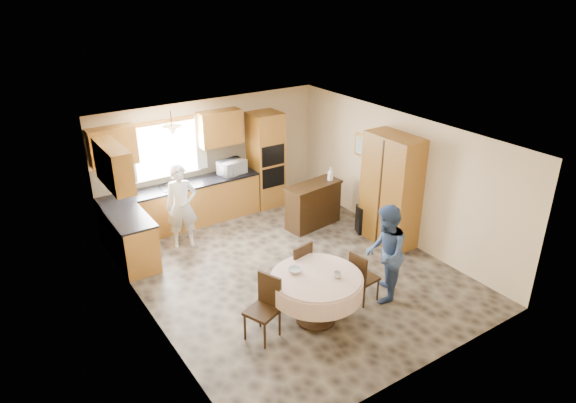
# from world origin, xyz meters

# --- Properties ---
(floor) EXTENTS (5.00, 6.00, 0.01)m
(floor) POSITION_xyz_m (0.00, 0.00, 0.00)
(floor) COLOR #72654F
(floor) RESTS_ON ground
(ceiling) EXTENTS (5.00, 6.00, 0.01)m
(ceiling) POSITION_xyz_m (0.00, 0.00, 2.50)
(ceiling) COLOR white
(ceiling) RESTS_ON wall_back
(wall_back) EXTENTS (5.00, 0.02, 2.50)m
(wall_back) POSITION_xyz_m (0.00, 3.00, 1.25)
(wall_back) COLOR #D9BC8B
(wall_back) RESTS_ON floor
(wall_front) EXTENTS (5.00, 0.02, 2.50)m
(wall_front) POSITION_xyz_m (0.00, -3.00, 1.25)
(wall_front) COLOR #D9BC8B
(wall_front) RESTS_ON floor
(wall_left) EXTENTS (0.02, 6.00, 2.50)m
(wall_left) POSITION_xyz_m (-2.50, 0.00, 1.25)
(wall_left) COLOR #D9BC8B
(wall_left) RESTS_ON floor
(wall_right) EXTENTS (0.02, 6.00, 2.50)m
(wall_right) POSITION_xyz_m (2.50, 0.00, 1.25)
(wall_right) COLOR #D9BC8B
(wall_right) RESTS_ON floor
(window) EXTENTS (1.40, 0.03, 1.10)m
(window) POSITION_xyz_m (-1.00, 2.98, 1.60)
(window) COLOR white
(window) RESTS_ON wall_back
(curtain_left) EXTENTS (0.22, 0.02, 1.15)m
(curtain_left) POSITION_xyz_m (-1.75, 2.93, 1.65)
(curtain_left) COLOR white
(curtain_left) RESTS_ON wall_back
(curtain_right) EXTENTS (0.22, 0.02, 1.15)m
(curtain_right) POSITION_xyz_m (-0.25, 2.93, 1.65)
(curtain_right) COLOR white
(curtain_right) RESTS_ON wall_back
(base_cab_back) EXTENTS (3.30, 0.60, 0.88)m
(base_cab_back) POSITION_xyz_m (-0.85, 2.70, 0.44)
(base_cab_back) COLOR orange
(base_cab_back) RESTS_ON floor
(counter_back) EXTENTS (3.30, 0.64, 0.04)m
(counter_back) POSITION_xyz_m (-0.85, 2.70, 0.90)
(counter_back) COLOR black
(counter_back) RESTS_ON base_cab_back
(base_cab_left) EXTENTS (0.60, 1.20, 0.88)m
(base_cab_left) POSITION_xyz_m (-2.20, 1.80, 0.44)
(base_cab_left) COLOR orange
(base_cab_left) RESTS_ON floor
(counter_left) EXTENTS (0.64, 1.20, 0.04)m
(counter_left) POSITION_xyz_m (-2.20, 1.80, 0.90)
(counter_left) COLOR black
(counter_left) RESTS_ON base_cab_left
(backsplash) EXTENTS (3.30, 0.02, 0.55)m
(backsplash) POSITION_xyz_m (-0.85, 2.99, 1.18)
(backsplash) COLOR #C2AF89
(backsplash) RESTS_ON wall_back
(wall_cab_left) EXTENTS (0.85, 0.33, 0.72)m
(wall_cab_left) POSITION_xyz_m (-2.05, 2.83, 1.91)
(wall_cab_left) COLOR #AB712A
(wall_cab_left) RESTS_ON wall_back
(wall_cab_right) EXTENTS (0.90, 0.33, 0.72)m
(wall_cab_right) POSITION_xyz_m (0.15, 2.83, 1.91)
(wall_cab_right) COLOR #AB712A
(wall_cab_right) RESTS_ON wall_back
(wall_cab_side) EXTENTS (0.33, 1.20, 0.72)m
(wall_cab_side) POSITION_xyz_m (-2.33, 1.80, 1.91)
(wall_cab_side) COLOR #AB712A
(wall_cab_side) RESTS_ON wall_left
(oven_tower) EXTENTS (0.66, 0.62, 2.12)m
(oven_tower) POSITION_xyz_m (1.15, 2.69, 1.06)
(oven_tower) COLOR orange
(oven_tower) RESTS_ON floor
(oven_upper) EXTENTS (0.56, 0.01, 0.45)m
(oven_upper) POSITION_xyz_m (1.15, 2.38, 1.25)
(oven_upper) COLOR black
(oven_upper) RESTS_ON oven_tower
(oven_lower) EXTENTS (0.56, 0.01, 0.45)m
(oven_lower) POSITION_xyz_m (1.15, 2.38, 0.75)
(oven_lower) COLOR black
(oven_lower) RESTS_ON oven_tower
(pendant) EXTENTS (0.36, 0.36, 0.18)m
(pendant) POSITION_xyz_m (-1.00, 2.50, 2.12)
(pendant) COLOR beige
(pendant) RESTS_ON ceiling
(sideboard) EXTENTS (1.27, 0.66, 0.87)m
(sideboard) POSITION_xyz_m (1.39, 1.24, 0.43)
(sideboard) COLOR #37230F
(sideboard) RESTS_ON floor
(space_heater) EXTENTS (0.50, 0.44, 0.57)m
(space_heater) POSITION_xyz_m (2.13, 0.38, 0.29)
(space_heater) COLOR black
(space_heater) RESTS_ON floor
(cupboard) EXTENTS (0.56, 1.13, 2.15)m
(cupboard) POSITION_xyz_m (2.22, -0.11, 1.08)
(cupboard) COLOR orange
(cupboard) RESTS_ON floor
(dining_table) EXTENTS (1.38, 1.38, 0.79)m
(dining_table) POSITION_xyz_m (-0.45, -1.37, 0.61)
(dining_table) COLOR #37230F
(dining_table) RESTS_ON floor
(chair_left) EXTENTS (0.54, 0.54, 0.96)m
(chair_left) POSITION_xyz_m (-1.27, -1.24, 0.53)
(chair_left) COLOR #37230F
(chair_left) RESTS_ON floor
(chair_back) EXTENTS (0.49, 0.49, 0.97)m
(chair_back) POSITION_xyz_m (-0.30, -0.67, 0.53)
(chair_back) COLOR #37230F
(chair_back) RESTS_ON floor
(chair_right) EXTENTS (0.42, 0.42, 0.87)m
(chair_right) POSITION_xyz_m (0.43, -1.37, 0.48)
(chair_right) COLOR #37230F
(chair_right) RESTS_ON floor
(framed_picture) EXTENTS (0.06, 0.55, 0.46)m
(framed_picture) POSITION_xyz_m (2.47, 0.97, 1.60)
(framed_picture) COLOR gold
(framed_picture) RESTS_ON wall_right
(microwave) EXTENTS (0.62, 0.48, 0.31)m
(microwave) POSITION_xyz_m (0.29, 2.65, 1.07)
(microwave) COLOR silver
(microwave) RESTS_ON counter_back
(person_sink) EXTENTS (0.69, 0.55, 1.64)m
(person_sink) POSITION_xyz_m (-1.18, 1.92, 0.82)
(person_sink) COLOR silver
(person_sink) RESTS_ON floor
(person_dining) EXTENTS (0.99, 0.99, 1.62)m
(person_dining) POSITION_xyz_m (0.80, -1.48, 0.81)
(person_dining) COLOR #354A73
(person_dining) RESTS_ON floor
(bowl_sideboard) EXTENTS (0.31, 0.31, 0.06)m
(bowl_sideboard) POSITION_xyz_m (1.16, 1.24, 0.89)
(bowl_sideboard) COLOR #B2B2B2
(bowl_sideboard) RESTS_ON sideboard
(bottle_sideboard) EXTENTS (0.14, 0.14, 0.33)m
(bottle_sideboard) POSITION_xyz_m (1.82, 1.24, 1.03)
(bottle_sideboard) COLOR silver
(bottle_sideboard) RESTS_ON sideboard
(cup_table) EXTENTS (0.12, 0.12, 0.09)m
(cup_table) POSITION_xyz_m (-0.24, -1.57, 0.83)
(cup_table) COLOR #B2B2B2
(cup_table) RESTS_ON dining_table
(bowl_table) EXTENTS (0.22, 0.22, 0.06)m
(bowl_table) POSITION_xyz_m (-0.67, -1.12, 0.82)
(bowl_table) COLOR #B2B2B2
(bowl_table) RESTS_ON dining_table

